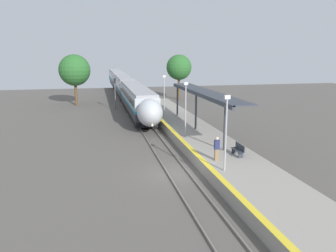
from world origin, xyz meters
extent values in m
plane|color=#56514C|center=(0.00, 0.00, 0.00)|extent=(120.00, 120.00, 0.00)
cube|color=slate|center=(-0.72, 0.00, 0.07)|extent=(0.08, 90.00, 0.15)
cube|color=slate|center=(0.72, 0.00, 0.07)|extent=(0.08, 90.00, 0.15)
cube|color=black|center=(0.00, 23.00, 0.61)|extent=(2.41, 18.55, 0.78)
cube|color=#28282D|center=(0.00, 23.00, 1.45)|extent=(2.74, 20.16, 0.91)
cube|color=#198CBF|center=(0.00, 23.00, 2.06)|extent=(2.76, 20.16, 0.31)
cube|color=#B2B7BC|center=(0.00, 23.00, 2.91)|extent=(2.74, 20.16, 1.38)
cube|color=black|center=(0.00, 23.00, 2.84)|extent=(2.77, 18.55, 0.76)
cube|color=#9E9EA3|center=(0.00, 23.00, 3.75)|extent=(2.47, 20.16, 0.30)
cylinder|color=black|center=(-0.72, 15.65, 0.47)|extent=(0.12, 0.94, 0.94)
cylinder|color=black|center=(0.72, 15.65, 0.47)|extent=(0.12, 0.94, 0.94)
cylinder|color=black|center=(-0.72, 17.85, 0.47)|extent=(0.12, 0.94, 0.94)
cylinder|color=black|center=(0.72, 17.85, 0.47)|extent=(0.12, 0.94, 0.94)
cylinder|color=black|center=(-0.72, 28.15, 0.47)|extent=(0.12, 0.94, 0.94)
cylinder|color=black|center=(0.72, 28.15, 0.47)|extent=(0.12, 0.94, 0.94)
cylinder|color=black|center=(-0.72, 30.35, 0.47)|extent=(0.12, 0.94, 0.94)
cylinder|color=black|center=(0.72, 30.35, 0.47)|extent=(0.12, 0.94, 0.94)
ellipsoid|color=#B2B7BC|center=(0.00, 11.67, 2.30)|extent=(2.63, 3.73, 2.87)
ellipsoid|color=black|center=(0.00, 11.21, 2.77)|extent=(1.92, 2.18, 1.46)
sphere|color=#F9F4CC|center=(0.00, 10.27, 1.25)|extent=(0.24, 0.24, 0.24)
cube|color=black|center=(0.00, 43.96, 0.61)|extent=(2.41, 18.55, 0.78)
cube|color=#28282D|center=(0.00, 43.96, 1.45)|extent=(2.74, 20.16, 0.91)
cube|color=#198CBF|center=(0.00, 43.96, 2.06)|extent=(2.76, 20.16, 0.31)
cube|color=#B2B7BC|center=(0.00, 43.96, 2.91)|extent=(2.74, 20.16, 1.38)
cube|color=black|center=(0.00, 43.96, 2.84)|extent=(2.77, 18.55, 0.76)
cube|color=#9E9EA3|center=(0.00, 43.96, 3.75)|extent=(2.47, 20.16, 0.30)
cylinder|color=black|center=(-0.72, 36.61, 0.47)|extent=(0.12, 0.94, 0.94)
cylinder|color=black|center=(0.72, 36.61, 0.47)|extent=(0.12, 0.94, 0.94)
cylinder|color=black|center=(-0.72, 38.81, 0.47)|extent=(0.12, 0.94, 0.94)
cylinder|color=black|center=(0.72, 38.81, 0.47)|extent=(0.12, 0.94, 0.94)
cylinder|color=black|center=(-0.72, 49.11, 0.47)|extent=(0.12, 0.94, 0.94)
cylinder|color=black|center=(0.72, 49.11, 0.47)|extent=(0.12, 0.94, 0.94)
cylinder|color=black|center=(-0.72, 51.31, 0.47)|extent=(0.12, 0.94, 0.94)
cylinder|color=black|center=(0.72, 51.31, 0.47)|extent=(0.12, 0.94, 0.94)
cube|color=black|center=(0.00, 64.92, 0.61)|extent=(2.41, 18.55, 0.78)
cube|color=#28282D|center=(0.00, 64.92, 1.45)|extent=(2.74, 20.16, 0.91)
cube|color=#198CBF|center=(0.00, 64.92, 2.06)|extent=(2.76, 20.16, 0.31)
cube|color=#B2B7BC|center=(0.00, 64.92, 2.91)|extent=(2.74, 20.16, 1.38)
cube|color=black|center=(0.00, 64.92, 2.84)|extent=(2.77, 18.55, 0.76)
cube|color=#9E9EA3|center=(0.00, 64.92, 3.75)|extent=(2.47, 20.16, 0.30)
cylinder|color=black|center=(-0.72, 57.57, 0.47)|extent=(0.12, 0.94, 0.94)
cylinder|color=black|center=(0.72, 57.57, 0.47)|extent=(0.12, 0.94, 0.94)
cylinder|color=black|center=(-0.72, 59.77, 0.47)|extent=(0.12, 0.94, 0.94)
cylinder|color=black|center=(0.72, 59.77, 0.47)|extent=(0.12, 0.94, 0.94)
cylinder|color=black|center=(-0.72, 70.07, 0.47)|extent=(0.12, 0.94, 0.94)
cylinder|color=black|center=(0.72, 70.07, 0.47)|extent=(0.12, 0.94, 0.94)
cylinder|color=black|center=(-0.72, 72.27, 0.47)|extent=(0.12, 0.94, 0.94)
cylinder|color=black|center=(0.72, 72.27, 0.47)|extent=(0.12, 0.94, 0.94)
cube|color=gray|center=(3.96, 0.00, 0.43)|extent=(4.67, 64.00, 0.87)
cube|color=yellow|center=(1.82, 0.00, 0.87)|extent=(0.40, 64.00, 0.01)
cube|color=#2D333D|center=(4.63, -0.17, 1.08)|extent=(0.36, 0.06, 0.42)
cube|color=#2D333D|center=(4.63, 0.97, 1.08)|extent=(0.36, 0.06, 0.42)
cube|color=#2D333D|center=(4.63, 0.40, 1.30)|extent=(0.44, 1.52, 0.03)
cube|color=#2D333D|center=(4.83, 0.40, 1.54)|extent=(0.04, 1.52, 0.44)
cube|color=#7F6647|center=(2.74, -0.31, 1.28)|extent=(0.28, 0.20, 0.83)
cube|color=navy|center=(2.74, -0.31, 2.02)|extent=(0.36, 0.22, 0.65)
sphere|color=beige|center=(2.74, -0.31, 2.46)|extent=(0.22, 0.22, 0.22)
cylinder|color=#59595E|center=(-2.55, 27.49, 1.99)|extent=(0.14, 0.14, 3.97)
cube|color=black|center=(-2.55, 27.49, 4.32)|extent=(0.28, 0.20, 0.70)
sphere|color=black|center=(-2.55, 27.38, 4.49)|extent=(0.14, 0.14, 0.14)
sphere|color=red|center=(-2.55, 27.38, 4.15)|extent=(0.14, 0.14, 0.14)
cylinder|color=#9E9EA3|center=(2.52, -2.34, 3.18)|extent=(0.12, 0.12, 4.63)
cube|color=silver|center=(2.52, -2.34, 5.62)|extent=(0.36, 0.20, 0.24)
cylinder|color=#9E9EA3|center=(2.52, 7.08, 3.18)|extent=(0.12, 0.12, 4.63)
cube|color=silver|center=(2.52, 7.08, 5.62)|extent=(0.36, 0.20, 0.24)
cylinder|color=#9E9EA3|center=(2.52, 16.50, 3.18)|extent=(0.12, 0.12, 4.63)
cube|color=silver|center=(2.52, 16.50, 5.62)|extent=(0.36, 0.20, 0.24)
cylinder|color=#333842|center=(4.21, 1.93, 2.60)|extent=(0.20, 0.20, 3.47)
cylinder|color=#333842|center=(4.21, 9.39, 2.60)|extent=(0.20, 0.20, 3.47)
cylinder|color=#333842|center=(4.21, 16.85, 2.60)|extent=(0.20, 0.20, 3.47)
cube|color=#333842|center=(4.21, 9.39, 4.43)|extent=(0.24, 17.92, 0.36)
cube|color=#333842|center=(5.11, 9.39, 4.55)|extent=(2.00, 17.92, 0.10)
cylinder|color=brown|center=(-8.43, 33.34, 1.82)|extent=(0.44, 0.44, 3.65)
sphere|color=#286028|center=(-8.43, 33.34, 5.62)|extent=(4.93, 4.93, 4.93)
cylinder|color=brown|center=(9.40, 36.42, 1.99)|extent=(0.44, 0.44, 3.98)
sphere|color=#286028|center=(9.40, 36.42, 5.78)|extent=(4.49, 4.49, 4.49)
camera|label=1|loc=(-5.33, -20.98, 8.24)|focal=35.00mm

